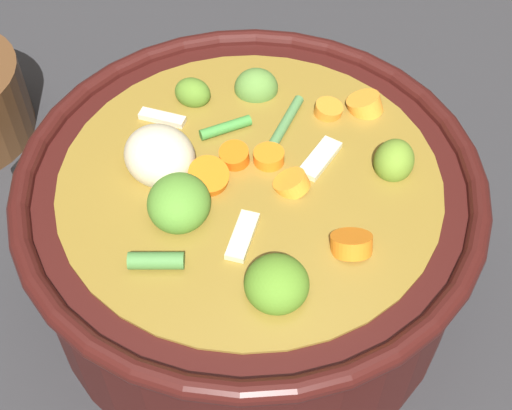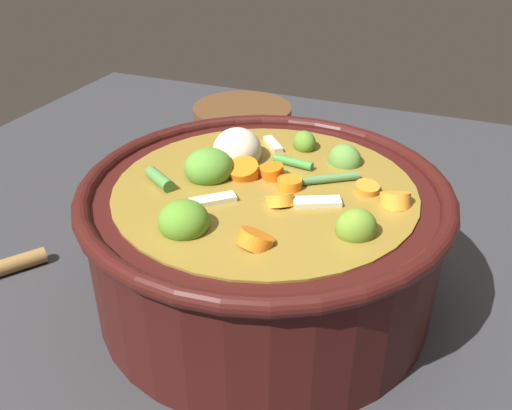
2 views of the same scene
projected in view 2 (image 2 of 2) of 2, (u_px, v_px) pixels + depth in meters
ground_plane at (264, 294)px, 0.54m from camera, size 1.10×1.10×0.00m
cooking_pot at (264, 238)px, 0.51m from camera, size 0.32×0.32×0.15m
small_saucepan at (243, 131)px, 0.79m from camera, size 0.22×0.20×0.07m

